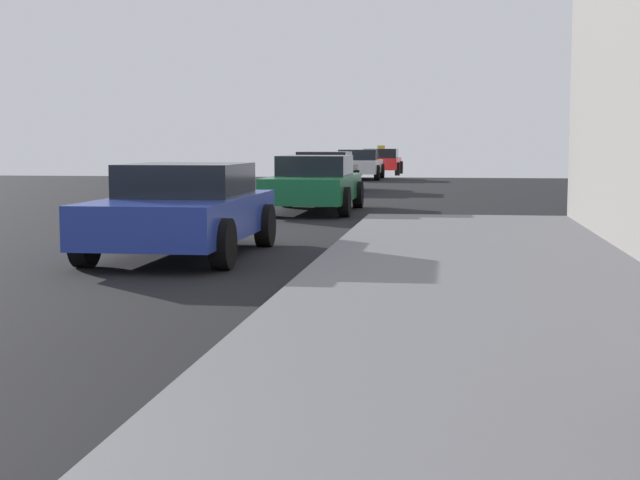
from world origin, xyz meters
The scene contains 5 objects.
car_blue centered at (-0.04, 9.93, 0.65)m, with size 2.00×4.14×1.27m.
car_green centered at (0.54, 18.46, 0.65)m, with size 1.95×4.49×1.27m.
car_black centered at (-0.50, 27.79, 0.65)m, with size 2.03×4.41×1.27m.
car_white centered at (-0.34, 37.76, 0.65)m, with size 2.03×4.07×1.27m.
car_red centered at (0.16, 43.84, 0.65)m, with size 2.03×4.36×1.43m.
Camera 1 is at (3.62, -2.63, 1.56)m, focal length 52.79 mm.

